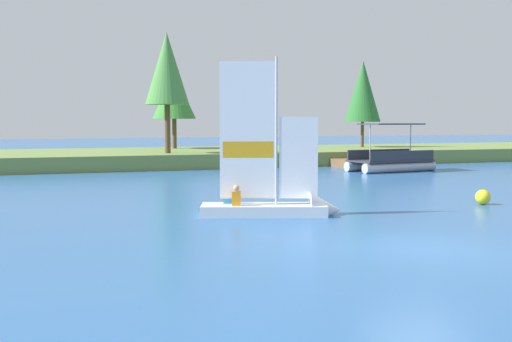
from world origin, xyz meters
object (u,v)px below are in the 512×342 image
object	(u,v)px
shoreline_tree_left	(167,69)
wooden_dock	(358,165)
channel_buoy	(483,197)
shoreline_tree_centre	(363,91)
pontoon_boat	(390,160)
shoreline_tree_midleft	(174,96)
sailboat	(286,202)

from	to	relation	value
shoreline_tree_left	wooden_dock	size ratio (longest dim) A/B	1.25
wooden_dock	channel_buoy	distance (m)	17.33
wooden_dock	channel_buoy	size ratio (longest dim) A/B	11.25
shoreline_tree_centre	pontoon_boat	size ratio (longest dim) A/B	1.25
shoreline_tree_left	pontoon_boat	world-z (taller)	shoreline_tree_left
wooden_dock	pontoon_boat	xyz separation A→B (m)	(1.07, -2.17, 0.43)
shoreline_tree_midleft	channel_buoy	xyz separation A→B (m)	(5.47, -28.71, -4.72)
sailboat	pontoon_boat	distance (m)	19.63
shoreline_tree_midleft	shoreline_tree_centre	world-z (taller)	shoreline_tree_centre
shoreline_tree_centre	pontoon_boat	distance (m)	13.22
shoreline_tree_left	shoreline_tree_centre	bearing A→B (deg)	14.37
shoreline_tree_left	shoreline_tree_midleft	distance (m)	7.19
sailboat	pontoon_boat	xyz separation A→B (m)	(12.94, 14.76, 0.26)
shoreline_tree_centre	wooden_dock	bearing A→B (deg)	-120.35
shoreline_tree_left	shoreline_tree_midleft	xyz separation A→B (m)	(1.90, 6.78, -1.46)
shoreline_tree_midleft	sailboat	size ratio (longest dim) A/B	1.04
wooden_dock	shoreline_tree_midleft	bearing A→B (deg)	128.52
shoreline_tree_centre	pontoon_boat	world-z (taller)	shoreline_tree_centre
shoreline_tree_centre	wooden_dock	size ratio (longest dim) A/B	1.10
wooden_dock	pontoon_boat	size ratio (longest dim) A/B	1.14
shoreline_tree_left	wooden_dock	world-z (taller)	shoreline_tree_left
shoreline_tree_centre	channel_buoy	bearing A→B (deg)	-109.76
shoreline_tree_centre	shoreline_tree_midleft	bearing A→B (deg)	170.58
shoreline_tree_midleft	shoreline_tree_centre	size ratio (longest dim) A/B	0.84
wooden_dock	pontoon_boat	world-z (taller)	pontoon_boat
channel_buoy	shoreline_tree_left	bearing A→B (deg)	108.59
shoreline_tree_left	pontoon_boat	distance (m)	15.46
sailboat	pontoon_boat	size ratio (longest dim) A/B	1.01
shoreline_tree_left	shoreline_tree_centre	size ratio (longest dim) A/B	1.14
shoreline_tree_centre	channel_buoy	world-z (taller)	shoreline_tree_centre
shoreline_tree_centre	sailboat	world-z (taller)	shoreline_tree_centre
shoreline_tree_midleft	channel_buoy	size ratio (longest dim) A/B	10.40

